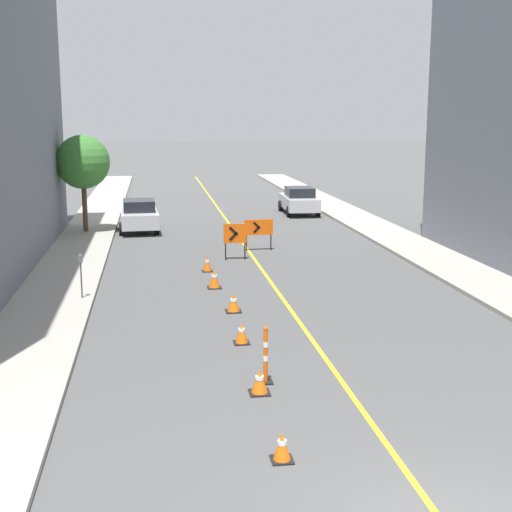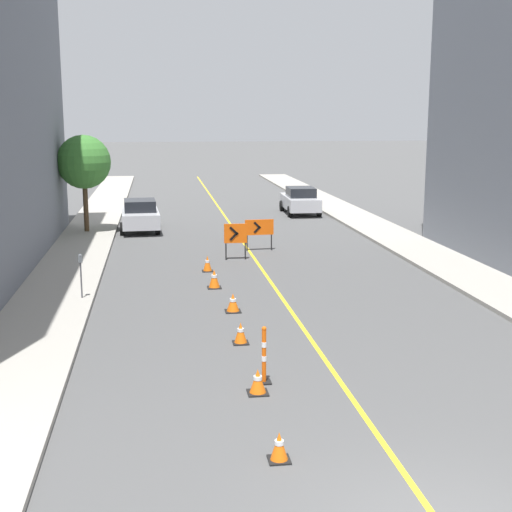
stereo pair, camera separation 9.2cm
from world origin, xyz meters
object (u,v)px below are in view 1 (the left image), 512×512
Objects in this scene: traffic_cone_second at (260,381)px; traffic_cone_fifth at (214,279)px; traffic_cone_fourth at (233,303)px; parking_meter_near_curb at (81,267)px; traffic_cone_farthest at (207,264)px; street_tree_left_near at (83,162)px; arrow_barricade_primary at (235,235)px; traffic_cone_nearest at (282,447)px; parked_car_curb_near at (139,215)px; traffic_cone_third at (242,333)px; parked_car_curb_mid at (299,200)px; arrow_barricade_secondary at (259,228)px; delineator_post_front at (266,358)px.

traffic_cone_second is 0.84× the size of traffic_cone_fifth.
parking_meter_near_curb is at bearing 158.75° from traffic_cone_fourth.
street_tree_left_near is at bearing 119.25° from traffic_cone_farthest.
arrow_barricade_primary is 1.05× the size of parking_meter_near_curb.
traffic_cone_nearest is 0.37× the size of parking_meter_near_curb.
parked_car_curb_near is 14.01m from parking_meter_near_curb.
traffic_cone_farthest is 0.43× the size of parking_meter_near_curb.
parking_meter_near_curb is 13.55m from street_tree_left_near.
traffic_cone_third is 24.59m from parked_car_curb_mid.
traffic_cone_nearest is 0.12× the size of parked_car_curb_near.
arrow_barricade_secondary is 0.31× the size of parked_car_curb_mid.
parked_car_curb_mid is at bearing 76.89° from delineator_post_front.
arrow_barricade_secondary is at bearing 77.21° from traffic_cone_fourth.
parked_car_curb_near reaches higher than traffic_cone_second.
parked_car_curb_mid reaches higher than traffic_cone_third.
arrow_barricade_primary is 0.33× the size of parked_car_curb_near.
parked_car_curb_mid is (9.24, 5.05, 0.00)m from parked_car_curb_near.
traffic_cone_second is 0.12× the size of parked_car_curb_near.
traffic_cone_second is 0.96× the size of traffic_cone_fourth.
traffic_cone_second is at bearing -93.33° from arrow_barricade_primary.
parking_meter_near_curb is at bearing -131.57° from arrow_barricade_primary.
parking_meter_near_curb is at bearing -137.13° from traffic_cone_farthest.
delineator_post_front is at bearing -92.60° from arrow_barricade_primary.
street_tree_left_near is (-7.78, 5.50, 2.54)m from arrow_barricade_secondary.
traffic_cone_fourth is at bearing 88.62° from traffic_cone_nearest.
parking_meter_near_curb reaches higher than traffic_cone_second.
street_tree_left_near reaches higher than parking_meter_near_curb.
arrow_barricade_primary reaches higher than traffic_cone_nearest.
traffic_cone_nearest is at bearing -77.58° from street_tree_left_near.
arrow_barricade_primary is 0.31× the size of street_tree_left_near.
arrow_barricade_secondary is at bearing 69.19° from traffic_cone_fifth.
arrow_barricade_primary reaches higher than traffic_cone_third.
traffic_cone_farthest is at bearing -126.45° from arrow_barricade_secondary.
street_tree_left_near reaches higher than arrow_barricade_secondary.
traffic_cone_second is 6.38m from traffic_cone_fourth.
parked_car_curb_near reaches higher than traffic_cone_third.
arrow_barricade_primary reaches higher than traffic_cone_second.
parking_meter_near_curb reaches higher than traffic_cone_third.
parking_meter_near_curb reaches higher than traffic_cone_nearest.
traffic_cone_nearest is at bearing -100.74° from arrow_barricade_secondary.
traffic_cone_third is 0.40× the size of parking_meter_near_curb.
traffic_cone_third is 6.57m from parking_meter_near_curb.
street_tree_left_near is at bearing 102.42° from traffic_cone_nearest.
traffic_cone_fifth is 0.48× the size of arrow_barricade_secondary.
traffic_cone_fourth is 9.83m from arrow_barricade_secondary.
delineator_post_front is 0.30× the size of parked_car_curb_mid.
parking_meter_near_curb is at bearing -85.49° from street_tree_left_near.
arrow_barricade_primary reaches higher than arrow_barricade_secondary.
traffic_cone_fifth is at bearing 90.87° from traffic_cone_second.
arrow_barricade_primary reaches higher than traffic_cone_fourth.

